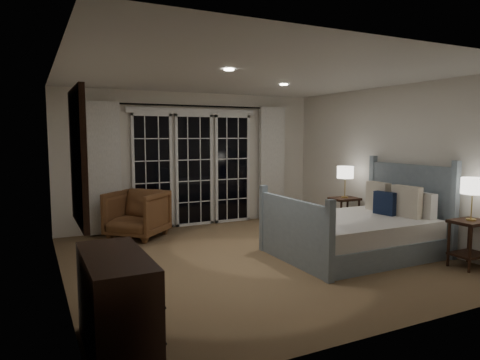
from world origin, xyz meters
name	(u,v)px	position (x,y,z in m)	size (l,w,h in m)	color
floor	(256,258)	(0.00, 0.00, 0.00)	(5.00, 5.00, 0.00)	brown
ceiling	(257,76)	(0.00, 0.00, 2.50)	(5.00, 5.00, 0.00)	silver
wall_left	(59,177)	(-2.50, 0.00, 1.25)	(0.02, 5.00, 2.50)	silver
wall_right	(391,164)	(2.50, 0.00, 1.25)	(0.02, 5.00, 2.50)	silver
wall_back	(193,160)	(0.00, 2.50, 1.25)	(5.00, 0.02, 2.50)	silver
wall_front	(398,190)	(0.00, -2.50, 1.25)	(5.00, 0.02, 2.50)	silver
french_doors	(194,168)	(0.00, 2.46, 1.09)	(2.50, 0.04, 2.20)	black
curtain_rod	(195,106)	(0.00, 2.40, 2.25)	(0.03, 0.03, 3.50)	black
curtain_left	(104,168)	(-1.65, 2.38, 1.15)	(0.55, 0.10, 2.25)	white
curtain_right	(272,163)	(1.65, 2.38, 1.15)	(0.55, 0.10, 2.25)	white
downlight_a	(284,85)	(0.80, 0.60, 2.49)	(0.12, 0.12, 0.01)	white
downlight_b	(229,70)	(-0.60, -0.40, 2.49)	(0.12, 0.12, 0.01)	white
bed	(358,232)	(1.42, -0.47, 0.32)	(2.18, 1.56, 1.27)	gray
nightstand_left	(470,237)	(2.28, -1.59, 0.41)	(0.48, 0.38, 0.62)	#331C11
nightstand_right	(344,209)	(2.18, 0.75, 0.40)	(0.47, 0.38, 0.61)	#331C11
lamp_left	(473,187)	(2.28, -1.59, 1.06)	(0.29, 0.29, 0.55)	tan
lamp_right	(345,173)	(2.18, 0.75, 1.05)	(0.29, 0.29, 0.56)	tan
armchair	(137,214)	(-1.21, 1.96, 0.40)	(0.85, 0.87, 0.79)	brown
dresser	(116,304)	(-2.23, -1.80, 0.40)	(0.47, 1.12, 0.79)	#331C11
mirror	(78,157)	(-2.47, -1.80, 1.55)	(0.05, 0.85, 1.00)	#331C11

